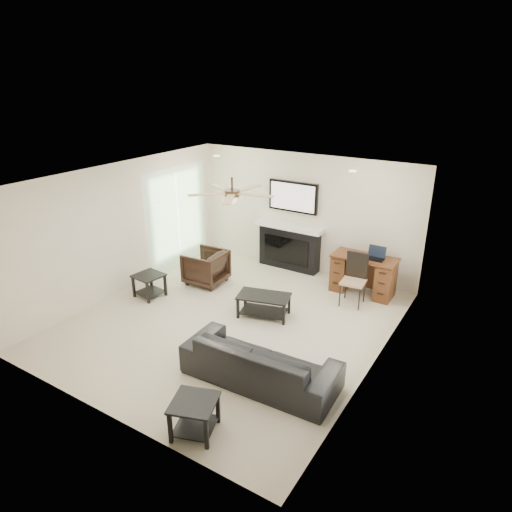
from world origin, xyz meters
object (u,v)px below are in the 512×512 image
object	(u,v)px
coffee_table	(264,306)
armchair	(206,267)
desk	(363,275)
sofa	(260,361)
fireplace_unit	(290,227)

from	to	relation	value
coffee_table	armchair	bearing A→B (deg)	146.71
coffee_table	desk	bearing A→B (deg)	41.51
armchair	desk	xyz separation A→B (m)	(2.87, 1.24, 0.03)
sofa	coffee_table	size ratio (longest dim) A/B	2.42
sofa	armchair	distance (m)	3.37
armchair	desk	bearing A→B (deg)	110.22
sofa	fireplace_unit	distance (m)	4.08
desk	fireplace_unit	bearing A→B (deg)	169.32
coffee_table	fireplace_unit	size ratio (longest dim) A/B	0.47
armchair	fireplace_unit	world-z (taller)	fireplace_unit
armchair	desk	world-z (taller)	desk
sofa	coffee_table	xyz separation A→B (m)	(-0.90, 1.60, -0.12)
sofa	armchair	world-z (taller)	armchair
coffee_table	fireplace_unit	distance (m)	2.34
sofa	fireplace_unit	xyz separation A→B (m)	(-1.54, 3.73, 0.64)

